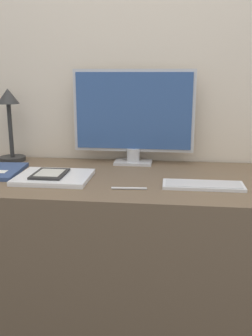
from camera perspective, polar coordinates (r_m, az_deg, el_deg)
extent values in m
cube|color=beige|center=(1.82, 2.57, 15.42)|extent=(3.60, 0.05, 2.40)
cube|color=brown|center=(1.68, 1.32, -13.85)|extent=(1.54, 0.63, 0.75)
cube|color=#B7B7BC|center=(1.77, 1.11, 0.88)|extent=(0.18, 0.11, 0.01)
cylinder|color=#B7B7BC|center=(1.76, 1.11, 2.03)|extent=(0.06, 0.06, 0.06)
cube|color=#B7B7BC|center=(1.73, 1.16, 8.67)|extent=(0.56, 0.01, 0.38)
cube|color=#2D4C84|center=(1.72, 1.14, 8.64)|extent=(0.53, 0.01, 0.35)
cube|color=silver|center=(1.44, 11.67, -2.60)|extent=(0.30, 0.11, 0.01)
cube|color=#B7B7BC|center=(1.43, 11.69, -2.35)|extent=(0.28, 0.09, 0.00)
cube|color=silver|center=(1.53, -10.91, -1.53)|extent=(0.29, 0.24, 0.01)
cube|color=silver|center=(1.53, -10.93, -1.21)|extent=(0.29, 0.24, 0.01)
cube|color=black|center=(1.53, -11.53, -0.88)|extent=(0.13, 0.16, 0.01)
cube|color=beige|center=(1.53, -11.54, -0.69)|extent=(0.10, 0.12, 0.00)
cylinder|color=#282828|center=(1.91, -16.89, 1.38)|extent=(0.13, 0.13, 0.02)
cylinder|color=#282828|center=(1.88, -17.19, 5.47)|extent=(0.02, 0.02, 0.26)
cone|color=#282828|center=(1.87, -17.56, 10.41)|extent=(0.10, 0.10, 0.07)
cylinder|color=silver|center=(1.37, 0.46, -3.12)|extent=(0.13, 0.02, 0.01)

